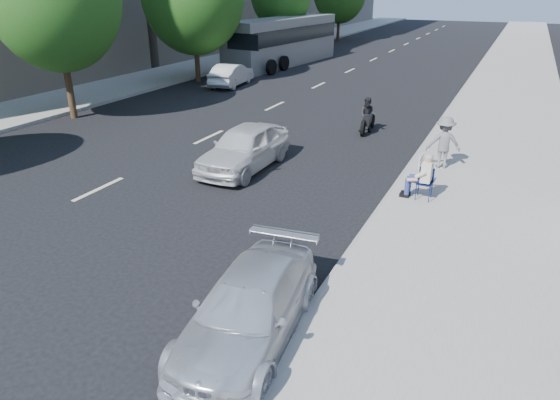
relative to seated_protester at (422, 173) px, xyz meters
The scene contains 10 objects.
ground 5.63m from the seated_protester, 114.31° to the right, with size 160.00×160.00×0.00m, color black.
near_sidewalk 15.05m from the seated_protester, 83.46° to the left, with size 5.00×120.00×0.15m, color gray.
far_sidewalk 24.21m from the seated_protester, 141.89° to the left, with size 4.50×120.00×0.15m, color gray.
seated_protester is the anchor object (origin of this frame).
jogger 2.85m from the seated_protester, 87.22° to the left, with size 1.07×0.62×1.66m, color slate.
parked_sedan 7.23m from the seated_protester, 102.07° to the right, with size 1.65×4.05×1.18m, color silver.
white_sedan_near 5.76m from the seated_protester, behind, with size 1.69×4.19×1.43m, color silver.
white_sedan_mid 18.43m from the seated_protester, 136.76° to the left, with size 1.36×3.90×1.29m, color silver.
motorcycle 7.16m from the seated_protester, 117.71° to the left, with size 0.76×2.05×1.42m.
bus 25.75m from the seated_protester, 123.46° to the left, with size 3.82×12.28×3.30m.
Camera 1 is at (4.24, -8.08, 5.64)m, focal length 32.00 mm.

